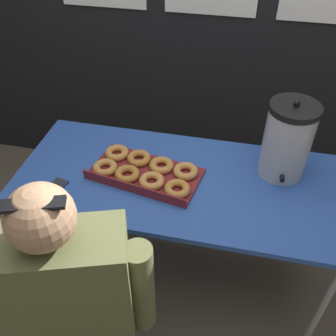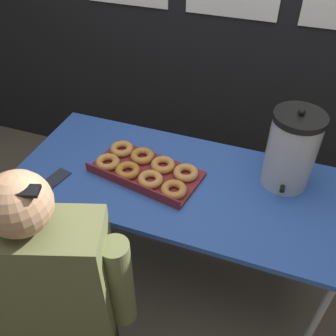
{
  "view_description": "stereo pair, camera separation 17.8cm",
  "coord_description": "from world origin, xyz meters",
  "px_view_note": "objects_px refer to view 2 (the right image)",
  "views": [
    {
      "loc": [
        0.24,
        -1.32,
        1.98
      ],
      "look_at": [
        -0.05,
        0.0,
        0.81
      ],
      "focal_mm": 40.0,
      "sensor_mm": 36.0,
      "label": 1
    },
    {
      "loc": [
        0.41,
        -1.27,
        1.98
      ],
      "look_at": [
        -0.05,
        0.0,
        0.81
      ],
      "focal_mm": 40.0,
      "sensor_mm": 36.0,
      "label": 2
    }
  ],
  "objects_px": {
    "donut_box": "(146,169)",
    "coffee_urn": "(291,150)",
    "cell_phone": "(56,179)",
    "person_seated": "(56,303)"
  },
  "relations": [
    {
      "from": "cell_phone",
      "to": "person_seated",
      "type": "bearing_deg",
      "value": -48.16
    },
    {
      "from": "cell_phone",
      "to": "person_seated",
      "type": "xyz_separation_m",
      "value": [
        0.28,
        -0.49,
        -0.16
      ]
    },
    {
      "from": "cell_phone",
      "to": "person_seated",
      "type": "relative_size",
      "value": 0.12
    },
    {
      "from": "donut_box",
      "to": "person_seated",
      "type": "relative_size",
      "value": 0.45
    },
    {
      "from": "cell_phone",
      "to": "person_seated",
      "type": "distance_m",
      "value": 0.59
    },
    {
      "from": "coffee_urn",
      "to": "cell_phone",
      "type": "relative_size",
      "value": 2.6
    },
    {
      "from": "donut_box",
      "to": "coffee_urn",
      "type": "distance_m",
      "value": 0.69
    },
    {
      "from": "cell_phone",
      "to": "person_seated",
      "type": "height_order",
      "value": "person_seated"
    },
    {
      "from": "coffee_urn",
      "to": "cell_phone",
      "type": "distance_m",
      "value": 1.11
    },
    {
      "from": "donut_box",
      "to": "coffee_urn",
      "type": "xyz_separation_m",
      "value": [
        0.64,
        0.17,
        0.16
      ]
    }
  ]
}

